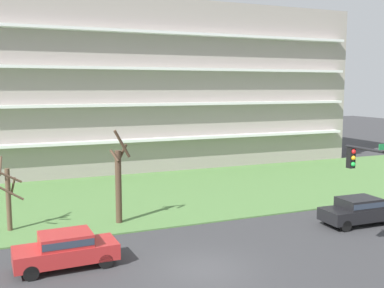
{
  "coord_description": "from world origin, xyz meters",
  "views": [
    {
      "loc": [
        -7.77,
        -17.3,
        7.88
      ],
      "look_at": [
        1.94,
        6.0,
        4.69
      ],
      "focal_mm": 42.71,
      "sensor_mm": 36.0,
      "label": 1
    }
  ],
  "objects_px": {
    "sedan_red_near_left": "(66,248)",
    "sedan_black_center_left": "(359,210)",
    "tree_left": "(8,196)",
    "tree_center": "(119,182)"
  },
  "relations": [
    {
      "from": "tree_left",
      "to": "sedan_red_near_left",
      "type": "height_order",
      "value": "tree_left"
    },
    {
      "from": "tree_left",
      "to": "tree_center",
      "type": "height_order",
      "value": "tree_center"
    },
    {
      "from": "sedan_red_near_left",
      "to": "sedan_black_center_left",
      "type": "distance_m",
      "value": 16.3
    },
    {
      "from": "tree_left",
      "to": "sedan_black_center_left",
      "type": "relative_size",
      "value": 0.94
    },
    {
      "from": "sedan_red_near_left",
      "to": "sedan_black_center_left",
      "type": "relative_size",
      "value": 1.01
    },
    {
      "from": "sedan_red_near_left",
      "to": "tree_left",
      "type": "bearing_deg",
      "value": -72.64
    },
    {
      "from": "tree_center",
      "to": "sedan_black_center_left",
      "type": "relative_size",
      "value": 1.24
    },
    {
      "from": "tree_left",
      "to": "sedan_red_near_left",
      "type": "xyz_separation_m",
      "value": [
        2.18,
        -6.23,
        -1.15
      ]
    },
    {
      "from": "tree_center",
      "to": "sedan_black_center_left",
      "type": "height_order",
      "value": "tree_center"
    },
    {
      "from": "sedan_black_center_left",
      "to": "sedan_red_near_left",
      "type": "bearing_deg",
      "value": 1.19
    }
  ]
}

